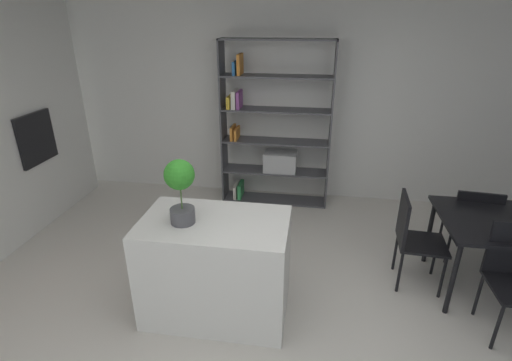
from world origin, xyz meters
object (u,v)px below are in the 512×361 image
dining_chair_island_side (412,234)px  open_bookshelf (272,134)px  kitchen_island (216,267)px  dining_chair_far (472,217)px  built_in_oven (36,138)px  potted_plant_on_island (180,186)px  dining_table (496,228)px

dining_chair_island_side → open_bookshelf: bearing=47.2°
kitchen_island → dining_chair_far: (2.43, 1.15, 0.07)m
built_in_oven → potted_plant_on_island: bearing=-30.5°
built_in_oven → kitchen_island: built_in_oven is taller
open_bookshelf → dining_table: size_ratio=2.26×
dining_table → dining_chair_far: dining_chair_far is taller
kitchen_island → open_bookshelf: size_ratio=0.56×
dining_table → potted_plant_on_island: bearing=-164.9°
kitchen_island → dining_table: 2.54m
built_in_oven → dining_table: bearing=-6.9°
kitchen_island → dining_chair_island_side: dining_chair_island_side is taller
built_in_oven → dining_chair_far: bearing=-1.3°
built_in_oven → dining_chair_island_side: bearing=-7.9°
built_in_oven → open_bookshelf: (2.68, 1.03, -0.13)m
kitchen_island → dining_chair_far: bearing=25.3°
built_in_oven → kitchen_island: (2.48, -1.26, -0.65)m
built_in_oven → dining_chair_island_side: size_ratio=0.65×
kitchen_island → open_bookshelf: bearing=85.0°
built_in_oven → dining_chair_island_side: 4.29m
dining_chair_island_side → potted_plant_on_island: bearing=113.9°
dining_table → dining_chair_island_side: dining_chair_island_side is taller
built_in_oven → potted_plant_on_island: size_ratio=1.11×
potted_plant_on_island → open_bookshelf: size_ratio=0.25×
dining_table → dining_chair_island_side: (-0.70, 0.01, -0.13)m
potted_plant_on_island → dining_chair_far: size_ratio=0.63×
dining_chair_island_side → dining_chair_far: size_ratio=1.08×
potted_plant_on_island → open_bookshelf: (0.44, 2.35, -0.25)m
kitchen_island → dining_chair_far: size_ratio=1.43×
built_in_oven → dining_table: 4.97m
open_bookshelf → dining_chair_island_side: (1.54, -1.62, -0.44)m
potted_plant_on_island → open_bookshelf: bearing=79.3°
built_in_oven → dining_chair_far: built_in_oven is taller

